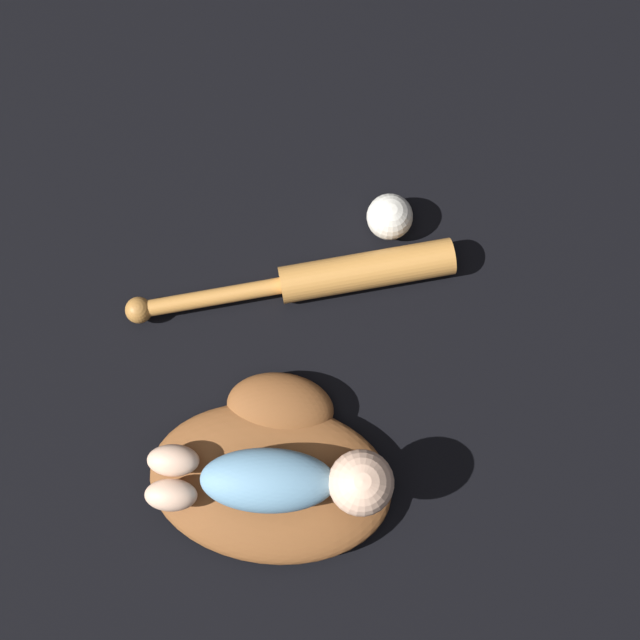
# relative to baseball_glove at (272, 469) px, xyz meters

# --- Properties ---
(ground_plane) EXTENTS (6.00, 6.00, 0.00)m
(ground_plane) POSITION_rel_baseball_glove_xyz_m (0.03, -0.03, -0.04)
(ground_plane) COLOR black
(baseball_glove) EXTENTS (0.42, 0.34, 0.07)m
(baseball_glove) POSITION_rel_baseball_glove_xyz_m (0.00, 0.00, 0.00)
(baseball_glove) COLOR brown
(baseball_glove) RESTS_ON ground
(baby_figure) EXTENTS (0.37, 0.14, 0.10)m
(baby_figure) POSITION_rel_baseball_glove_xyz_m (0.02, -0.02, 0.08)
(baby_figure) COLOR #6693B2
(baby_figure) RESTS_ON baseball_glove
(baseball_bat) EXTENTS (0.54, 0.10, 0.06)m
(baseball_bat) POSITION_rel_baseball_glove_xyz_m (0.12, 0.30, -0.01)
(baseball_bat) COLOR #C6843D
(baseball_bat) RESTS_ON ground
(baseball) EXTENTS (0.08, 0.08, 0.08)m
(baseball) POSITION_rel_baseball_glove_xyz_m (0.23, 0.39, 0.00)
(baseball) COLOR silver
(baseball) RESTS_ON ground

